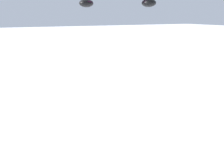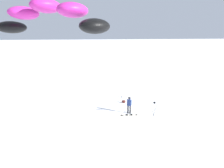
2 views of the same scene
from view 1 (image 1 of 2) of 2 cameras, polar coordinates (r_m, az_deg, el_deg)
The scene contains 0 objects.
Camera 1 is at (2.87, -1.00, 7.09)m, focal length 35.14 mm.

